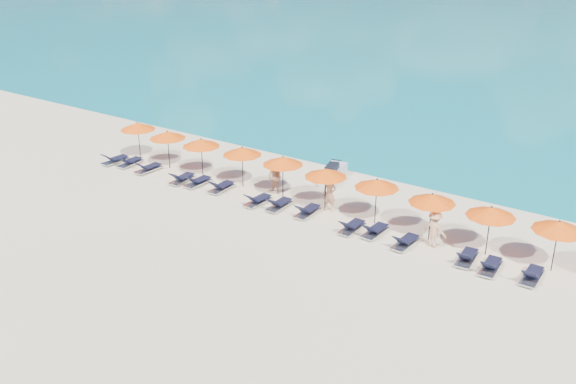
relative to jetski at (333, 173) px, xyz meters
The scene contains 30 objects.
ground 8.28m from the jetski, 85.71° to the right, with size 1400.00×1400.00×0.00m, color beige.
jetski is the anchor object (origin of this frame).
beachgoer_a 4.30m from the jetski, 61.37° to the right, with size 0.67×0.44×1.85m, color tan.
beachgoer_b 3.75m from the jetski, 114.05° to the right, with size 0.85×0.49×1.74m, color tan.
beachgoer_c 8.94m from the jetski, 29.45° to the right, with size 1.09×0.51×1.68m, color tan.
umbrella_0 12.08m from the jetski, 162.60° to the right, with size 2.10×2.10×2.28m.
umbrella_1 9.68m from the jetski, 156.43° to the right, with size 2.10×2.10×2.28m.
umbrella_2 7.45m from the jetski, 148.55° to the right, with size 2.10×2.10×2.28m.
umbrella_3 5.27m from the jetski, 133.73° to the right, with size 2.10×2.10×2.28m.
umbrella_4 4.06m from the jetski, 102.88° to the right, with size 2.10×2.10×2.28m.
umbrella_5 4.57m from the jetski, 64.21° to the right, with size 2.10×2.10×2.28m.
umbrella_6 6.09m from the jetski, 39.17° to the right, with size 2.10×2.10×2.28m.
umbrella_7 8.46m from the jetski, 27.82° to the right, with size 2.10×2.10×2.28m.
umbrella_8 10.75m from the jetski, 21.01° to the right, with size 2.10×2.10×2.28m.
umbrella_9 13.21m from the jetski, 16.12° to the right, with size 2.10×2.10×2.28m.
lounger_0 13.01m from the jetski, 156.98° to the right, with size 0.69×1.72×0.66m.
lounger_1 11.97m from the jetski, 156.02° to the right, with size 0.75×1.74×0.66m.
lounger_2 10.56m from the jetski, 151.83° to the right, with size 0.72×1.73×0.66m.
lounger_3 8.32m from the jetski, 142.35° to the right, with size 0.75×1.74×0.66m.
lounger_4 7.44m from the jetski, 138.53° to the right, with size 0.68×1.72×0.66m.
lounger_5 6.25m from the jetski, 130.08° to the right, with size 0.68×1.72×0.66m.
lounger_6 5.30m from the jetski, 104.74° to the right, with size 0.72×1.73×0.66m.
lounger_7 4.92m from the jetski, 91.90° to the right, with size 0.67×1.72×0.66m.
lounger_8 5.00m from the jetski, 73.24° to the right, with size 0.66×1.71×0.66m.
lounger_9 6.53m from the jetski, 51.33° to the right, with size 0.63×1.70×0.66m.
lounger_10 7.07m from the jetski, 43.31° to the right, with size 0.69×1.72×0.66m.
lounger_11 8.47m from the jetski, 36.97° to the right, with size 0.72×1.73×0.66m.
lounger_12 10.69m from the jetski, 27.44° to the right, with size 0.77×1.75×0.66m.
lounger_13 11.72m from the jetski, 25.80° to the right, with size 0.73×1.74×0.66m.
lounger_14 13.10m from the jetski, 21.99° to the right, with size 0.65×1.71×0.66m.
Camera 1 is at (16.18, -20.39, 13.05)m, focal length 40.00 mm.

